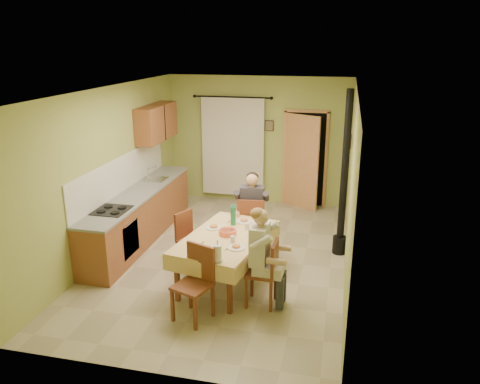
% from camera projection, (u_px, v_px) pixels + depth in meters
% --- Properties ---
extents(floor, '(4.00, 6.00, 0.01)m').
position_uv_depth(floor, '(224.00, 257.00, 7.96)').
color(floor, tan).
rests_on(floor, ground).
extents(room_shell, '(4.04, 6.04, 2.82)m').
position_uv_depth(room_shell, '(223.00, 153.00, 7.40)').
color(room_shell, '#A3AF5A').
rests_on(room_shell, ground).
extents(kitchen_run, '(0.64, 3.64, 1.56)m').
position_uv_depth(kitchen_run, '(139.00, 214.00, 8.54)').
color(kitchen_run, brown).
rests_on(kitchen_run, ground).
extents(upper_cabinets, '(0.35, 1.40, 0.70)m').
position_uv_depth(upper_cabinets, '(157.00, 123.00, 9.32)').
color(upper_cabinets, brown).
rests_on(upper_cabinets, room_shell).
extents(curtain, '(1.70, 0.07, 2.22)m').
position_uv_depth(curtain, '(233.00, 147.00, 10.37)').
color(curtain, black).
rests_on(curtain, ground).
extents(doorway, '(0.96, 0.44, 2.15)m').
position_uv_depth(doorway, '(303.00, 160.00, 10.09)').
color(doorway, black).
rests_on(doorway, ground).
extents(dining_table, '(1.40, 1.97, 0.76)m').
position_uv_depth(dining_table, '(226.00, 259.00, 7.03)').
color(dining_table, '#E1BA79').
rests_on(dining_table, ground).
extents(tableware, '(0.75, 1.62, 0.33)m').
position_uv_depth(tableware, '(226.00, 235.00, 6.80)').
color(tableware, white).
rests_on(tableware, dining_table).
extents(chair_far, '(0.50, 0.50, 1.01)m').
position_uv_depth(chair_far, '(251.00, 236.00, 8.07)').
color(chair_far, brown).
rests_on(chair_far, ground).
extents(chair_near, '(0.56, 0.56, 1.00)m').
position_uv_depth(chair_near, '(193.00, 299.00, 6.13)').
color(chair_near, brown).
rests_on(chair_near, ground).
extents(chair_right, '(0.41, 0.41, 0.96)m').
position_uv_depth(chair_right, '(262.00, 285.00, 6.46)').
color(chair_right, brown).
rests_on(chair_right, ground).
extents(chair_left, '(0.51, 0.51, 0.93)m').
position_uv_depth(chair_left, '(192.00, 251.00, 7.50)').
color(chair_left, brown).
rests_on(chair_left, ground).
extents(man_far, '(0.61, 0.50, 1.39)m').
position_uv_depth(man_far, '(252.00, 204.00, 7.90)').
color(man_far, '#38333D').
rests_on(man_far, chair_far).
extents(man_right, '(0.47, 0.59, 1.39)m').
position_uv_depth(man_right, '(262.00, 246.00, 6.28)').
color(man_right, beige).
rests_on(man_right, chair_right).
extents(stove_flue, '(0.24, 0.24, 2.80)m').
position_uv_depth(stove_flue, '(343.00, 197.00, 7.80)').
color(stove_flue, black).
rests_on(stove_flue, ground).
extents(picture_back, '(0.19, 0.03, 0.23)m').
position_uv_depth(picture_back, '(269.00, 126.00, 10.12)').
color(picture_back, black).
rests_on(picture_back, room_shell).
extents(picture_right, '(0.03, 0.31, 0.21)m').
position_uv_depth(picture_right, '(351.00, 141.00, 8.09)').
color(picture_right, brown).
rests_on(picture_right, room_shell).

